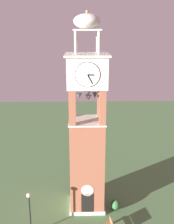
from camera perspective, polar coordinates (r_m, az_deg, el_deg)
ground at (r=28.47m, az=0.00°, el=-18.44°), size 80.00×80.00×0.00m
clock_tower at (r=25.02m, az=0.00°, el=-4.74°), size 3.66×3.66×17.79m
lamp_post at (r=24.12m, az=-11.69°, el=-18.35°), size 0.36×0.36×3.85m
shrub_near_entry at (r=27.78m, az=5.85°, el=-18.31°), size 0.86×0.86×0.98m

